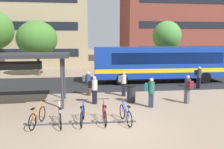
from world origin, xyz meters
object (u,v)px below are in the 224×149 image
object	(u,v)px
commuter_navy_pack_0	(199,76)
commuter_black_pack_1	(94,88)
city_bus	(160,63)
parked_bicycle_blue_2	(83,115)
parked_bicycle_red_3	(104,114)
parked_bicycle_blue_4	(126,115)
transit_shelter	(13,57)
street_tree_0	(167,36)
parked_bicycle_white_1	(60,117)
commuter_teal_pack_4	(151,91)
street_tree_1	(37,39)
commuter_maroon_pack_2	(188,87)
commuter_grey_pack_3	(123,82)
trash_bin	(131,94)
parked_bicycle_orange_0	(38,117)
commuter_grey_pack_5	(88,82)

from	to	relation	value
commuter_navy_pack_0	commuter_black_pack_1	distance (m)	8.96
city_bus	parked_bicycle_blue_2	xyz separation A→B (m)	(-6.83, -9.43, -1.39)
parked_bicycle_red_3	parked_bicycle_blue_4	size ratio (longest dim) A/B	1.01
transit_shelter	street_tree_0	size ratio (longest dim) A/B	1.05
parked_bicycle_blue_4	commuter_navy_pack_0	bearing A→B (deg)	-55.47
parked_bicycle_white_1	commuter_teal_pack_4	bearing A→B (deg)	-76.10
street_tree_1	parked_bicycle_white_1	bearing A→B (deg)	-74.69
commuter_maroon_pack_2	street_tree_1	world-z (taller)	street_tree_1
commuter_grey_pack_3	street_tree_1	distance (m)	12.93
parked_bicycle_blue_2	commuter_navy_pack_0	distance (m)	10.98
city_bus	trash_bin	distance (m)	7.50
parked_bicycle_orange_0	commuter_teal_pack_4	xyz separation A→B (m)	(5.70, 1.98, 0.58)
parked_bicycle_blue_2	street_tree_1	distance (m)	15.86
trash_bin	street_tree_1	world-z (taller)	street_tree_1
commuter_navy_pack_0	commuter_grey_pack_3	size ratio (longest dim) A/B	1.04
city_bus	commuter_black_pack_1	distance (m)	8.95
city_bus	commuter_teal_pack_4	size ratio (longest dim) A/B	7.19
street_tree_1	commuter_maroon_pack_2	bearing A→B (deg)	-47.45
parked_bicycle_blue_2	parked_bicycle_blue_4	world-z (taller)	same
parked_bicycle_orange_0	street_tree_1	distance (m)	15.36
parked_bicycle_orange_0	commuter_teal_pack_4	distance (m)	6.07
commuter_navy_pack_0	street_tree_1	distance (m)	16.49
commuter_maroon_pack_2	commuter_teal_pack_4	bearing A→B (deg)	86.49
parked_bicycle_white_1	commuter_grey_pack_5	bearing A→B (deg)	-23.33
parked_bicycle_red_3	street_tree_0	xyz separation A→B (m)	(8.51, 14.97, 3.94)
commuter_grey_pack_5	street_tree_1	size ratio (longest dim) A/B	0.28
commuter_grey_pack_3	street_tree_0	size ratio (longest dim) A/B	0.28
parked_bicycle_red_3	parked_bicycle_orange_0	bearing A→B (deg)	89.34
commuter_black_pack_1	street_tree_1	distance (m)	13.23
parked_bicycle_blue_4	street_tree_1	size ratio (longest dim) A/B	0.29
commuter_grey_pack_5	trash_bin	distance (m)	3.28
commuter_maroon_pack_2	trash_bin	world-z (taller)	commuter_maroon_pack_2
commuter_maroon_pack_2	commuter_teal_pack_4	xyz separation A→B (m)	(-2.41, -0.48, -0.01)
city_bus	commuter_grey_pack_5	size ratio (longest dim) A/B	7.26
parked_bicycle_blue_2	commuter_grey_pack_5	bearing A→B (deg)	1.13
parked_bicycle_orange_0	parked_bicycle_blue_4	bearing A→B (deg)	-80.87
parked_bicycle_blue_4	commuter_black_pack_1	bearing A→B (deg)	14.12
transit_shelter	street_tree_0	bearing A→B (deg)	38.57
parked_bicycle_blue_2	street_tree_0	distance (m)	18.16
city_bus	commuter_grey_pack_5	world-z (taller)	city_bus
parked_bicycle_white_1	commuter_maroon_pack_2	bearing A→B (deg)	-80.07
trash_bin	street_tree_0	size ratio (longest dim) A/B	0.17
commuter_navy_pack_0	trash_bin	distance (m)	6.85
trash_bin	commuter_maroon_pack_2	bearing A→B (deg)	-12.33
commuter_maroon_pack_2	commuter_grey_pack_3	bearing A→B (deg)	43.52
commuter_grey_pack_3	trash_bin	bearing A→B (deg)	-72.40
parked_bicycle_red_3	trash_bin	size ratio (longest dim) A/B	1.67
commuter_maroon_pack_2	street_tree_0	xyz separation A→B (m)	(3.35, 12.50, 3.34)
parked_bicycle_red_3	transit_shelter	distance (m)	6.31
commuter_grey_pack_5	street_tree_0	xyz separation A→B (m)	(9.23, 9.87, 3.36)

